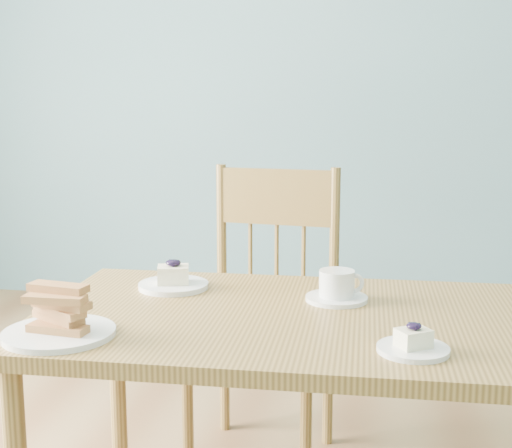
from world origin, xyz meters
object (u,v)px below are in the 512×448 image
(dining_table, at_px, (305,342))
(coffee_cup, at_px, (337,288))
(dining_chair, at_px, (265,313))
(cheesecake_plate_far, at_px, (173,281))
(biscotti_plate, at_px, (58,320))
(cheesecake_plate_near, at_px, (413,344))

(dining_table, relative_size, coffee_cup, 8.31)
(dining_chair, bearing_deg, dining_table, -65.91)
(coffee_cup, bearing_deg, cheesecake_plate_far, 160.14)
(cheesecake_plate_far, height_order, coffee_cup, same)
(cheesecake_plate_far, distance_m, biscotti_plate, 0.43)
(dining_chair, xyz_separation_m, coffee_cup, (0.26, -0.46, 0.22))
(biscotti_plate, bearing_deg, cheesecake_plate_near, 2.94)
(dining_chair, height_order, cheesecake_plate_near, dining_chair)
(cheesecake_plate_far, height_order, biscotti_plate, biscotti_plate)
(cheesecake_plate_near, bearing_deg, dining_chair, 118.36)
(cheesecake_plate_far, bearing_deg, dining_table, -24.76)
(dining_chair, relative_size, biscotti_plate, 4.00)
(cheesecake_plate_near, distance_m, coffee_cup, 0.38)
(dining_table, xyz_separation_m, dining_chair, (-0.19, 0.59, -0.12))
(cheesecake_plate_far, relative_size, coffee_cup, 1.20)
(dining_chair, bearing_deg, cheesecake_plate_far, -106.49)
(coffee_cup, bearing_deg, cheesecake_plate_near, -77.31)
(dining_table, bearing_deg, cheesecake_plate_far, 153.74)
(cheesecake_plate_near, relative_size, biscotti_plate, 0.61)
(cheesecake_plate_near, bearing_deg, dining_table, 139.07)
(dining_table, distance_m, dining_chair, 0.63)
(dining_table, height_order, dining_chair, dining_chair)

